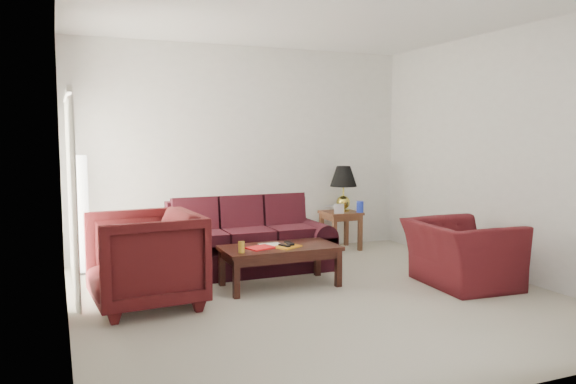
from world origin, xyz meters
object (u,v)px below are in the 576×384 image
(end_table, at_px, (341,230))
(armchair_right, at_px, (461,254))
(sofa, at_px, (246,237))
(floor_lamp, at_px, (80,214))
(coffee_table, at_px, (280,266))
(armchair_left, at_px, (145,259))

(end_table, height_order, armchair_right, armchair_right)
(sofa, relative_size, armchair_right, 1.91)
(floor_lamp, xyz_separation_m, coffee_table, (2.07, -1.51, -0.52))
(end_table, relative_size, armchair_left, 0.54)
(sofa, height_order, floor_lamp, floor_lamp)
(sofa, height_order, armchair_left, armchair_left)
(floor_lamp, bearing_deg, armchair_left, -72.68)
(armchair_left, height_order, coffee_table, armchair_left)
(sofa, relative_size, armchair_left, 2.05)
(armchair_left, height_order, armchair_right, armchair_left)
(end_table, height_order, armchair_left, armchair_left)
(coffee_table, bearing_deg, armchair_left, -153.40)
(floor_lamp, height_order, coffee_table, floor_lamp)
(end_table, relative_size, armchair_right, 0.50)
(floor_lamp, xyz_separation_m, armchair_right, (4.02, -2.28, -0.38))
(sofa, xyz_separation_m, armchair_right, (2.08, -1.57, -0.08))
(sofa, distance_m, armchair_right, 2.61)
(end_table, xyz_separation_m, coffee_table, (-1.63, -1.60, -0.06))
(sofa, xyz_separation_m, armchair_left, (-1.40, -1.01, 0.04))
(floor_lamp, height_order, armchair_right, floor_lamp)
(coffee_table, bearing_deg, armchair_right, -2.26)
(floor_lamp, bearing_deg, coffee_table, -36.14)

